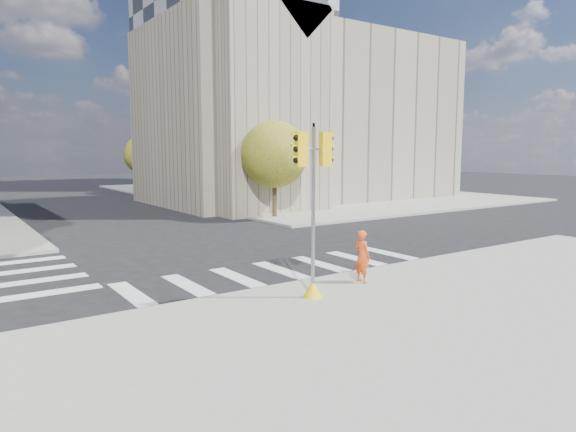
% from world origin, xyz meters
% --- Properties ---
extents(ground, '(160.00, 160.00, 0.00)m').
position_xyz_m(ground, '(0.00, 0.00, 0.00)').
color(ground, black).
rests_on(ground, ground).
extents(sidewalk_near, '(30.00, 14.00, 0.15)m').
position_xyz_m(sidewalk_near, '(0.00, -11.00, 0.07)').
color(sidewalk_near, gray).
rests_on(sidewalk_near, ground).
extents(sidewalk_far_right, '(28.00, 40.00, 0.15)m').
position_xyz_m(sidewalk_far_right, '(20.00, 26.00, 0.07)').
color(sidewalk_far_right, gray).
rests_on(sidewalk_far_right, ground).
extents(civic_building, '(26.00, 16.00, 19.39)m').
position_xyz_m(civic_building, '(15.59, 19.12, 7.26)').
color(civic_building, gray).
rests_on(civic_building, ground).
extents(office_tower, '(20.00, 18.00, 30.00)m').
position_xyz_m(office_tower, '(22.00, 42.00, 15.00)').
color(office_tower, '#9EA0A3').
rests_on(office_tower, ground).
extents(tree_re_near, '(4.20, 4.20, 6.16)m').
position_xyz_m(tree_re_near, '(7.50, 10.00, 4.05)').
color(tree_re_near, '#382616').
rests_on(tree_re_near, ground).
extents(tree_re_mid, '(4.60, 4.60, 6.66)m').
position_xyz_m(tree_re_mid, '(7.50, 22.00, 4.35)').
color(tree_re_mid, '#382616').
rests_on(tree_re_mid, ground).
extents(tree_re_far, '(4.00, 4.00, 5.88)m').
position_xyz_m(tree_re_far, '(7.50, 34.00, 3.87)').
color(tree_re_far, '#382616').
rests_on(tree_re_far, ground).
extents(lamp_near, '(0.35, 0.18, 8.11)m').
position_xyz_m(lamp_near, '(8.00, 14.00, 4.58)').
color(lamp_near, black).
rests_on(lamp_near, sidewalk_far_right).
extents(lamp_far, '(0.35, 0.18, 8.11)m').
position_xyz_m(lamp_far, '(8.00, 28.00, 4.58)').
color(lamp_far, black).
rests_on(lamp_far, sidewalk_far_right).
extents(traffic_signal, '(1.08, 0.56, 4.88)m').
position_xyz_m(traffic_signal, '(-1.53, -5.79, 2.23)').
color(traffic_signal, yellow).
rests_on(traffic_signal, sidewalk_near).
extents(photographer, '(0.40, 0.61, 1.66)m').
position_xyz_m(photographer, '(0.77, -5.34, 0.98)').
color(photographer, '#EF4E16').
rests_on(photographer, sidewalk_near).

